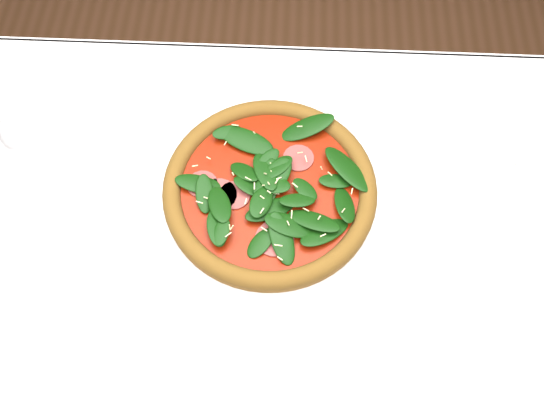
{
  "coord_description": "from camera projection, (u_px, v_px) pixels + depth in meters",
  "views": [
    {
      "loc": [
        0.04,
        -0.36,
        1.59
      ],
      "look_at": [
        0.02,
        0.07,
        0.77
      ],
      "focal_mm": 40.0,
      "sensor_mm": 36.0,
      "label": 1
    }
  ],
  "objects": [
    {
      "name": "saucer_far",
      "position": [
        493.0,
        128.0,
        1.01
      ],
      "size": [
        0.15,
        0.15,
        0.01
      ],
      "color": "white",
      "rests_on": "dining_table"
    },
    {
      "name": "pizza",
      "position": [
        270.0,
        187.0,
        0.93
      ],
      "size": [
        0.4,
        0.4,
        0.04
      ],
      "rotation": [
        0.0,
        0.0,
        0.25
      ],
      "color": "brown",
      "rests_on": "plate"
    },
    {
      "name": "ground",
      "position": [
        263.0,
        363.0,
        1.58
      ],
      "size": [
        6.0,
        6.0,
        0.0
      ],
      "primitive_type": "plane",
      "color": "brown",
      "rests_on": "ground"
    },
    {
      "name": "plate",
      "position": [
        270.0,
        194.0,
        0.95
      ],
      "size": [
        0.38,
        0.38,
        0.02
      ],
      "color": "white",
      "rests_on": "dining_table"
    },
    {
      "name": "wine_glass",
      "position": [
        30.0,
        139.0,
        0.85
      ],
      "size": [
        0.08,
        0.08,
        0.19
      ],
      "color": "white",
      "rests_on": "dining_table"
    },
    {
      "name": "dining_table",
      "position": [
        257.0,
        274.0,
        1.0
      ],
      "size": [
        1.21,
        0.81,
        0.75
      ],
      "color": "white",
      "rests_on": "ground"
    }
  ]
}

